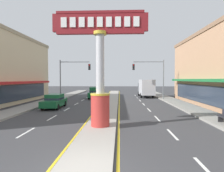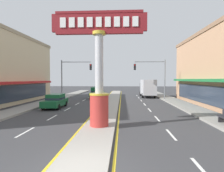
# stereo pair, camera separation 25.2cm
# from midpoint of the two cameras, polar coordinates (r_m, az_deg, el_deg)

# --- Properties ---
(median_strip) EXTENTS (2.07, 52.00, 0.14)m
(median_strip) POSITION_cam_midpoint_polar(r_m,az_deg,el_deg) (24.52, -0.12, -5.29)
(median_strip) COLOR #A39E93
(median_strip) RESTS_ON ground
(sidewalk_left) EXTENTS (2.49, 60.00, 0.18)m
(sidewalk_left) POSITION_cam_midpoint_polar(r_m,az_deg,el_deg) (24.73, -21.51, -5.32)
(sidewalk_left) COLOR gray
(sidewalk_left) RESTS_ON ground
(sidewalk_right) EXTENTS (2.49, 60.00, 0.18)m
(sidewalk_right) POSITION_cam_midpoint_polar(r_m,az_deg,el_deg) (23.70, 21.65, -5.64)
(sidewalk_right) COLOR gray
(sidewalk_right) RESTS_ON ground
(lane_markings) EXTENTS (8.81, 52.00, 0.01)m
(lane_markings) POSITION_cam_midpoint_polar(r_m,az_deg,el_deg) (23.19, -0.31, -5.88)
(lane_markings) COLOR silver
(lane_markings) RESTS_ON ground
(district_sign) EXTENTS (6.15, 1.28, 7.44)m
(district_sign) POSITION_cam_midpoint_polar(r_m,az_deg,el_deg) (12.43, -3.29, 4.65)
(district_sign) COLOR #B7332D
(district_sign) RESTS_ON median_strip
(traffic_light_left_side) EXTENTS (4.86, 0.46, 6.20)m
(traffic_light_left_side) POSITION_cam_midpoint_polar(r_m,az_deg,el_deg) (30.43, -11.45, 3.98)
(traffic_light_left_side) COLOR slate
(traffic_light_left_side) RESTS_ON ground
(traffic_light_right_side) EXTENTS (4.86, 0.46, 6.20)m
(traffic_light_right_side) POSITION_cam_midpoint_polar(r_m,az_deg,el_deg) (30.09, 12.52, 3.99)
(traffic_light_right_side) COLOR slate
(traffic_light_right_side) RESTS_ON ground
(box_truck_near_right_lane) EXTENTS (2.29, 6.92, 3.12)m
(box_truck_near_right_lane) POSITION_cam_midpoint_polar(r_m,az_deg,el_deg) (34.74, 10.77, -0.47)
(box_truck_near_right_lane) COLOR #4C5156
(box_truck_near_right_lane) RESTS_ON ground
(sedan_far_right_lane) EXTENTS (1.89, 4.32, 1.53)m
(sedan_far_right_lane) POSITION_cam_midpoint_polar(r_m,az_deg,el_deg) (22.19, -16.32, -4.28)
(sedan_far_right_lane) COLOR #14562D
(sedan_far_right_lane) RESTS_ON ground
(suv_near_left_lane) EXTENTS (2.02, 4.63, 1.90)m
(suv_near_left_lane) POSITION_cam_midpoint_polar(r_m,az_deg,el_deg) (31.64, -4.25, -1.98)
(suv_near_left_lane) COLOR #14562D
(suv_near_left_lane) RESTS_ON ground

